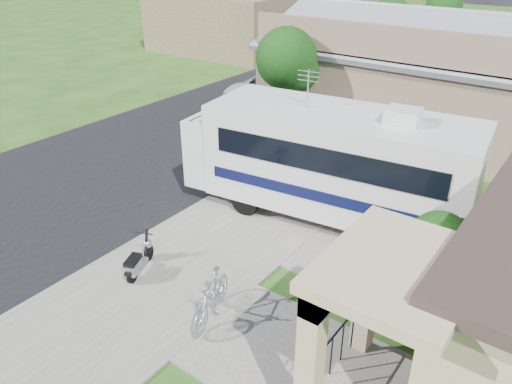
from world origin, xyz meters
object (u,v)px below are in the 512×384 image
Objects in this scene: shrub at (437,270)px; van at (351,62)px; scooter at (138,261)px; motorhome at (329,159)px; pickup_truck at (286,89)px; bicycle at (212,299)px; garden_hose at (339,352)px.

shrub is 21.73m from van.
scooter is at bearing -68.00° from van.
scooter is at bearing -119.74° from motorhome.
shrub is 2.10× the size of scooter.
shrub is 15.80m from pickup_truck.
van is at bearing 91.79° from bicycle.
motorhome reaches higher than shrub.
motorhome reaches higher than bicycle.
garden_hose is at bearing -119.80° from shrub.
motorhome is 1.36× the size of pickup_truck.
van is 16.54× the size of garden_hose.
scooter is 0.72× the size of bicycle.
pickup_truck is 1.13× the size of van.
scooter is 0.21× the size of pickup_truck.
van is (-7.33, 21.28, 0.26)m from bicycle.
scooter is 2.57m from bicycle.
shrub reaches higher than pickup_truck.
scooter is 14.54m from pickup_truck.
bicycle reaches higher than scooter.
bicycle is (0.28, -5.59, -1.30)m from motorhome.
shrub is at bearing -49.55° from van.
pickup_truck is at bearing 126.95° from garden_hose.
bicycle is at bearing -94.08° from motorhome.
bicycle is (-3.91, -2.70, -0.87)m from shrub.
motorhome is 5.75m from bicycle.
garden_hose is at bearing 134.47° from pickup_truck.
pickup_truck is (-4.61, 13.78, 0.47)m from scooter.
pickup_truck reaches higher than bicycle.
shrub is 4.83m from bicycle.
shrub is 7.02m from scooter.
scooter reaches higher than garden_hose.
pickup_truck is (-11.09, 11.25, -0.55)m from shrub.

